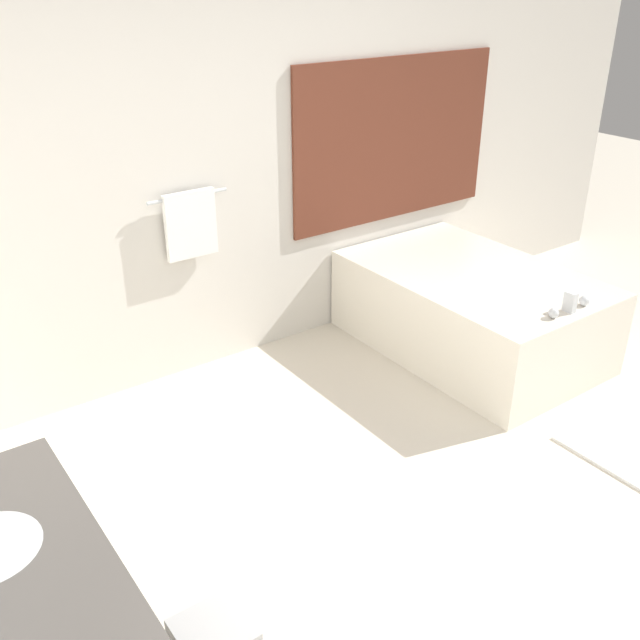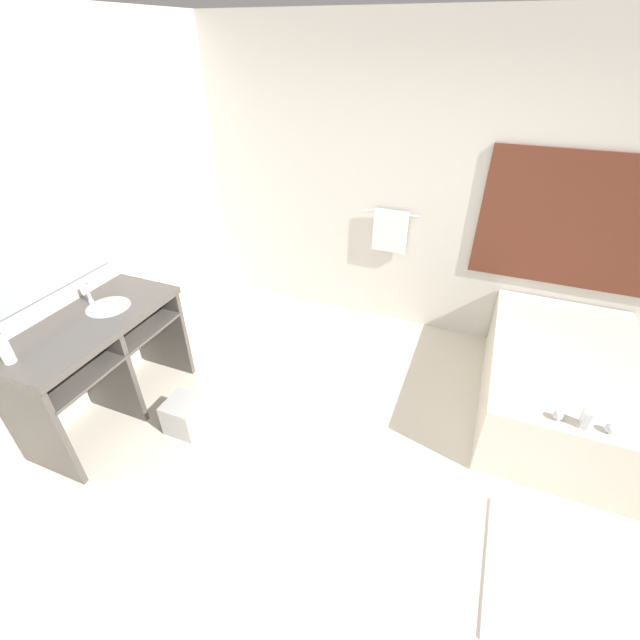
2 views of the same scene
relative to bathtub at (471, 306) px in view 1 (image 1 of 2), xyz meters
name	(u,v)px [view 1 (image 1 of 2)]	position (x,y,z in m)	size (l,w,h in m)	color
ground_plane	(484,546)	(-1.30, -1.36, -0.31)	(16.00, 16.00, 0.00)	beige
wall_back_with_blinds	(232,152)	(-1.26, 0.87, 1.04)	(7.40, 0.13, 2.70)	silver
bathtub	(471,306)	(0.00, 0.00, 0.00)	(1.07, 1.66, 0.68)	silver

